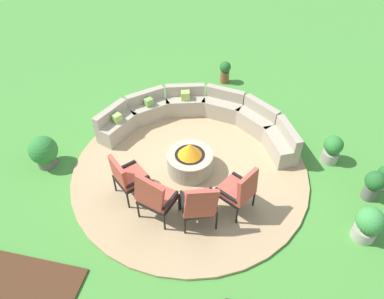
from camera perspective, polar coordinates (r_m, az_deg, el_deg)
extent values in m
plane|color=#478C38|center=(7.70, -0.32, -3.45)|extent=(24.00, 24.00, 0.00)
cylinder|color=tan|center=(7.68, -0.32, -3.29)|extent=(4.89, 4.89, 0.06)
cube|color=#472B19|center=(6.82, -26.33, -18.79)|extent=(2.13, 1.12, 0.04)
cylinder|color=#9E937F|center=(7.50, -0.33, -1.99)|extent=(0.95, 0.95, 0.43)
cylinder|color=black|center=(7.37, -0.33, -0.96)|extent=(0.61, 0.61, 0.06)
cone|color=orange|center=(7.25, -0.34, 0.01)|extent=(0.49, 0.49, 0.28)
cube|color=#9E937F|center=(8.08, 13.54, 0.49)|extent=(0.82, 1.04, 0.43)
cube|color=#9E937F|center=(7.91, 14.88, 2.53)|extent=(0.56, 0.91, 0.27)
cube|color=#9E937F|center=(8.60, 9.88, 4.14)|extent=(1.02, 0.92, 0.43)
cube|color=#9E937F|center=(8.48, 10.82, 6.36)|extent=(0.85, 0.69, 0.27)
cube|color=#9E937F|center=(8.93, 4.76, 6.34)|extent=(1.01, 0.62, 0.43)
cube|color=#9E937F|center=(8.84, 5.21, 8.67)|extent=(0.95, 0.33, 0.27)
cube|color=#9E937F|center=(9.02, -1.04, 6.95)|extent=(1.03, 0.69, 0.43)
cube|color=#9E937F|center=(8.94, -1.11, 9.30)|extent=(0.95, 0.41, 0.27)
cube|color=#9E937F|center=(8.87, -6.74, 5.91)|extent=(1.00, 0.96, 0.43)
cube|color=#9E937F|center=(8.78, -7.33, 8.22)|extent=(0.80, 0.75, 0.27)
cube|color=#9E937F|center=(8.49, -11.58, 3.31)|extent=(0.76, 1.04, 0.43)
cube|color=#9E937F|center=(8.37, -12.64, 5.49)|extent=(0.49, 0.93, 0.27)
cube|color=#93B756|center=(8.80, -1.05, 8.45)|extent=(0.25, 0.23, 0.21)
cube|color=#93B756|center=(8.28, -11.62, 4.83)|extent=(0.23, 0.24, 0.18)
cube|color=#70A34C|center=(8.66, -6.77, 7.35)|extent=(0.23, 0.23, 0.18)
cylinder|color=black|center=(7.41, -8.46, -3.58)|extent=(0.04, 0.04, 0.38)
cylinder|color=black|center=(7.09, -6.32, -6.03)|extent=(0.04, 0.04, 0.38)
cylinder|color=black|center=(7.28, -11.94, -5.30)|extent=(0.04, 0.04, 0.38)
cylinder|color=black|center=(6.95, -9.93, -7.89)|extent=(0.04, 0.04, 0.38)
cube|color=black|center=(7.02, -9.36, -4.51)|extent=(0.78, 0.78, 0.05)
cube|color=#B24738|center=(6.97, -9.42, -4.11)|extent=(0.72, 0.72, 0.09)
cube|color=#B24738|center=(6.74, -11.37, -3.61)|extent=(0.45, 0.46, 0.61)
cube|color=black|center=(7.08, -10.47, -2.57)|extent=(0.34, 0.39, 0.04)
cube|color=black|center=(6.77, -8.44, -4.98)|extent=(0.34, 0.39, 0.04)
cylinder|color=black|center=(7.03, -6.00, -6.59)|extent=(0.04, 0.04, 0.38)
cylinder|color=black|center=(6.82, -2.04, -8.38)|extent=(0.04, 0.04, 0.38)
cylinder|color=black|center=(6.79, -8.37, -9.35)|extent=(0.04, 0.04, 0.38)
cylinder|color=black|center=(6.57, -4.32, -11.33)|extent=(0.04, 0.04, 0.38)
cube|color=black|center=(6.63, -5.31, -7.72)|extent=(0.73, 0.69, 0.05)
cube|color=#B24738|center=(6.57, -5.35, -7.34)|extent=(0.67, 0.63, 0.09)
cube|color=#B24738|center=(6.22, -6.69, -6.91)|extent=(0.64, 0.30, 0.79)
cube|color=black|center=(6.63, -7.34, -6.07)|extent=(0.18, 0.45, 0.04)
cube|color=black|center=(6.42, -3.36, -7.89)|extent=(0.18, 0.45, 0.04)
cylinder|color=black|center=(6.83, -1.79, -8.27)|extent=(0.04, 0.04, 0.38)
cylinder|color=black|center=(6.89, 2.87, -7.67)|extent=(0.04, 0.04, 0.38)
cylinder|color=black|center=(6.51, -1.10, -11.93)|extent=(0.04, 0.04, 0.38)
cylinder|color=black|center=(6.57, 3.84, -11.25)|extent=(0.04, 0.04, 0.38)
cube|color=black|center=(6.52, 0.98, -8.60)|extent=(0.77, 0.76, 0.05)
cube|color=#B24738|center=(6.47, 0.99, -8.21)|extent=(0.71, 0.70, 0.09)
cube|color=#B24738|center=(6.12, 1.43, -8.49)|extent=(0.59, 0.33, 0.66)
cube|color=black|center=(6.39, -1.40, -8.15)|extent=(0.23, 0.47, 0.04)
cube|color=black|center=(6.45, 3.36, -7.53)|extent=(0.23, 0.47, 0.04)
cylinder|color=black|center=(6.87, 3.35, -7.91)|extent=(0.04, 0.04, 0.38)
cylinder|color=black|center=(7.16, 6.06, -5.42)|extent=(0.04, 0.04, 0.38)
cylinder|color=black|center=(6.69, 7.00, -10.26)|extent=(0.04, 0.04, 0.38)
cylinder|color=black|center=(6.98, 9.62, -7.59)|extent=(0.04, 0.04, 0.38)
cube|color=black|center=(6.75, 6.65, -6.60)|extent=(0.78, 0.78, 0.05)
cube|color=#B24738|center=(6.70, 6.70, -6.21)|extent=(0.72, 0.72, 0.09)
cube|color=#B24738|center=(6.44, 8.65, -5.89)|extent=(0.35, 0.54, 0.60)
cube|color=black|center=(6.51, 5.40, -7.11)|extent=(0.45, 0.28, 0.04)
cube|color=black|center=(6.80, 8.03, -4.62)|extent=(0.45, 0.28, 0.04)
cylinder|color=brown|center=(10.35, 5.10, 11.24)|extent=(0.24, 0.24, 0.33)
sphere|color=#236028|center=(10.20, 5.20, 12.69)|extent=(0.31, 0.31, 0.31)
sphere|color=#E55638|center=(10.17, 5.43, 12.96)|extent=(0.11, 0.11, 0.11)
cylinder|color=#A89E8E|center=(7.26, 25.23, -11.58)|extent=(0.41, 0.41, 0.24)
sphere|color=#3D8E42|center=(7.00, 26.06, -9.89)|extent=(0.48, 0.48, 0.48)
cylinder|color=#A89E8E|center=(8.21, 27.33, -4.58)|extent=(0.24, 0.24, 0.28)
cylinder|color=#A89E8E|center=(8.38, 20.68, -0.97)|extent=(0.35, 0.35, 0.26)
sphere|color=#2D7A33|center=(8.17, 21.22, 0.66)|extent=(0.40, 0.40, 0.40)
cylinder|color=#605B56|center=(7.90, 25.99, -5.92)|extent=(0.27, 0.27, 0.33)
sphere|color=#236028|center=(7.69, 26.69, -4.37)|extent=(0.38, 0.38, 0.38)
cylinder|color=#605B56|center=(8.36, -21.65, -1.69)|extent=(0.40, 0.40, 0.20)
sphere|color=#2D7A33|center=(8.15, -22.22, -0.07)|extent=(0.60, 0.60, 0.60)
sphere|color=#E55638|center=(8.06, -22.04, 0.39)|extent=(0.18, 0.18, 0.18)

